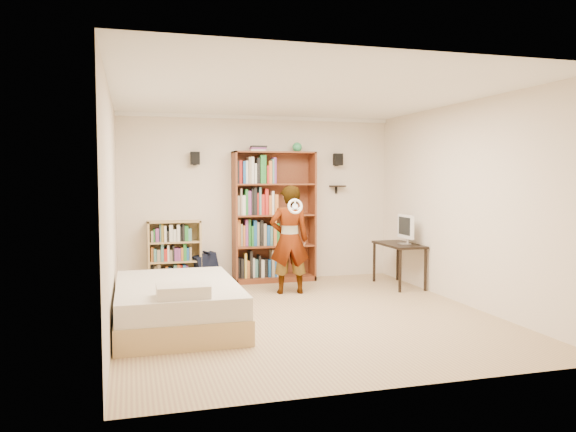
% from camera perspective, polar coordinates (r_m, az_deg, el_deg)
% --- Properties ---
extents(ground, '(4.50, 5.00, 0.01)m').
position_cam_1_polar(ground, '(7.05, 1.62, -10.02)').
color(ground, tan).
rests_on(ground, ground).
extents(room_shell, '(4.52, 5.02, 2.71)m').
position_cam_1_polar(room_shell, '(6.84, 1.65, 4.45)').
color(room_shell, beige).
rests_on(room_shell, ground).
extents(crown_molding, '(4.50, 5.00, 0.06)m').
position_cam_1_polar(crown_molding, '(6.90, 1.67, 12.01)').
color(crown_molding, white).
rests_on(crown_molding, room_shell).
extents(speaker_left, '(0.14, 0.12, 0.20)m').
position_cam_1_polar(speaker_left, '(8.98, -9.43, 5.81)').
color(speaker_left, black).
rests_on(speaker_left, room_shell).
extents(speaker_right, '(0.14, 0.12, 0.20)m').
position_cam_1_polar(speaker_right, '(9.55, 5.10, 5.74)').
color(speaker_right, black).
rests_on(speaker_right, room_shell).
extents(wall_shelf, '(0.25, 0.16, 0.02)m').
position_cam_1_polar(wall_shelf, '(9.56, 5.07, 3.04)').
color(wall_shelf, black).
rests_on(wall_shelf, room_shell).
extents(tall_bookshelf, '(1.34, 0.39, 2.11)m').
position_cam_1_polar(tall_bookshelf, '(9.14, -1.41, -0.08)').
color(tall_bookshelf, brown).
rests_on(tall_bookshelf, ground).
extents(low_bookshelf, '(0.82, 0.31, 1.02)m').
position_cam_1_polar(low_bookshelf, '(8.98, -11.46, -3.74)').
color(low_bookshelf, tan).
rests_on(low_bookshelf, ground).
extents(computer_desk, '(0.49, 0.98, 0.67)m').
position_cam_1_polar(computer_desk, '(8.97, 11.18, -4.88)').
color(computer_desk, black).
rests_on(computer_desk, ground).
extents(imac, '(0.09, 0.45, 0.45)m').
position_cam_1_polar(imac, '(8.84, 11.77, -1.35)').
color(imac, white).
rests_on(imac, computer_desk).
extents(daybed, '(1.37, 2.11, 0.62)m').
position_cam_1_polar(daybed, '(6.63, -11.20, -8.24)').
color(daybed, silver).
rests_on(daybed, ground).
extents(person, '(0.62, 0.45, 1.59)m').
position_cam_1_polar(person, '(8.20, 0.14, -2.40)').
color(person, black).
rests_on(person, ground).
extents(wii_wheel, '(0.22, 0.08, 0.22)m').
position_cam_1_polar(wii_wheel, '(7.87, 0.73, 0.99)').
color(wii_wheel, white).
rests_on(wii_wheel, person).
extents(navy_bag, '(0.43, 0.34, 0.51)m').
position_cam_1_polar(navy_bag, '(9.05, -8.23, -5.28)').
color(navy_bag, black).
rests_on(navy_bag, ground).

